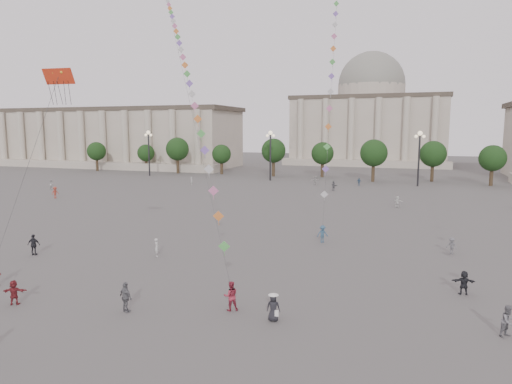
% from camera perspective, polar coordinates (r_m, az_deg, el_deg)
% --- Properties ---
extents(ground, '(360.00, 360.00, 0.00)m').
position_cam_1_polar(ground, '(29.43, -11.68, -14.33)').
color(ground, '#4E4C49').
rests_on(ground, ground).
extents(hall_west, '(84.00, 26.22, 17.20)m').
position_cam_1_polar(hall_west, '(147.30, -18.21, 6.49)').
color(hall_west, '#ADA391').
rests_on(hall_west, ground).
extents(hall_central, '(48.30, 34.30, 35.50)m').
position_cam_1_polar(hall_central, '(153.19, 14.04, 8.86)').
color(hall_central, '#ADA391').
rests_on(hall_central, ground).
extents(tree_row, '(137.12, 5.12, 8.00)m').
position_cam_1_polar(tree_row, '(102.43, 11.23, 4.59)').
color(tree_row, '#35291A').
rests_on(tree_row, ground).
extents(lamp_post_far_west, '(2.00, 0.90, 10.65)m').
position_cam_1_polar(lamp_post_far_west, '(110.55, -13.27, 5.78)').
color(lamp_post_far_west, '#262628').
rests_on(lamp_post_far_west, ground).
extents(lamp_post_mid_west, '(2.00, 0.90, 10.65)m').
position_cam_1_polar(lamp_post_mid_west, '(97.82, 1.81, 5.73)').
color(lamp_post_mid_west, '#262628').
rests_on(lamp_post_mid_west, ground).
extents(lamp_post_mid_east, '(2.00, 0.90, 10.65)m').
position_cam_1_polar(lamp_post_mid_east, '(93.36, 19.75, 5.17)').
color(lamp_post_mid_east, '#262628').
rests_on(lamp_post_mid_east, ground).
extents(person_crowd_0, '(0.97, 0.55, 1.56)m').
position_cam_1_polar(person_crowd_0, '(91.32, 12.74, 1.25)').
color(person_crowd_0, '#2F4C6A').
rests_on(person_crowd_0, ground).
extents(person_crowd_1, '(1.05, 0.98, 1.74)m').
position_cam_1_polar(person_crowd_1, '(92.26, -24.20, 0.87)').
color(person_crowd_1, '#AFAFAB').
rests_on(person_crowd_1, ground).
extents(person_crowd_2, '(1.03, 1.36, 1.87)m').
position_cam_1_polar(person_crowd_2, '(79.82, -23.81, -0.05)').
color(person_crowd_2, '#9D3A2B').
rests_on(person_crowd_2, ground).
extents(person_crowd_3, '(1.57, 0.72, 1.63)m').
position_cam_1_polar(person_crowd_3, '(34.17, 24.55, -10.27)').
color(person_crowd_3, black).
rests_on(person_crowd_3, ground).
extents(person_crowd_4, '(1.69, 1.13, 1.75)m').
position_cam_1_polar(person_crowd_4, '(91.59, 7.40, 1.46)').
color(person_crowd_4, '#BAB9B5').
rests_on(person_crowd_4, ground).
extents(person_crowd_6, '(1.12, 0.97, 1.51)m').
position_cam_1_polar(person_crowd_6, '(44.34, 23.27, -6.18)').
color(person_crowd_6, '#5C5C60').
rests_on(person_crowd_6, ground).
extents(person_crowd_7, '(1.57, 1.07, 1.62)m').
position_cam_1_polar(person_crowd_7, '(67.66, 17.25, -1.16)').
color(person_crowd_7, silver).
rests_on(person_crowd_7, ground).
extents(person_crowd_10, '(0.61, 0.68, 1.55)m').
position_cam_1_polar(person_crowd_10, '(91.57, -8.06, 1.38)').
color(person_crowd_10, beige).
rests_on(person_crowd_10, ground).
extents(person_crowd_12, '(1.54, 1.52, 1.77)m').
position_cam_1_polar(person_crowd_12, '(83.09, 9.69, 0.76)').
color(person_crowd_12, slate).
rests_on(person_crowd_12, ground).
extents(person_crowd_13, '(0.65, 0.70, 1.60)m').
position_cam_1_polar(person_crowd_13, '(40.99, -12.30, -6.77)').
color(person_crowd_13, beige).
rests_on(person_crowd_13, ground).
extents(tourist_2, '(1.54, 1.02, 1.59)m').
position_cam_1_polar(tourist_2, '(33.25, -28.00, -11.02)').
color(tourist_2, maroon).
rests_on(tourist_2, ground).
extents(tourist_3, '(1.19, 0.82, 1.88)m').
position_cam_1_polar(tourist_3, '(29.41, -15.97, -12.53)').
color(tourist_3, slate).
rests_on(tourist_3, ground).
extents(tourist_4, '(1.18, 0.76, 1.87)m').
position_cam_1_polar(tourist_4, '(44.87, -26.02, -5.95)').
color(tourist_4, black).
rests_on(tourist_4, ground).
extents(kite_flyer_0, '(1.13, 1.07, 1.85)m').
position_cam_1_polar(kite_flyer_0, '(28.63, -3.17, -12.83)').
color(kite_flyer_0, maroon).
rests_on(kite_flyer_0, ground).
extents(kite_flyer_1, '(1.27, 1.10, 1.71)m').
position_cam_1_polar(kite_flyer_1, '(45.26, 8.31, -5.21)').
color(kite_flyer_1, '#2F516B').
rests_on(kite_flyer_1, ground).
extents(kite_flyer_2, '(1.06, 1.05, 1.73)m').
position_cam_1_polar(kite_flyer_2, '(28.68, 28.97, -13.94)').
color(kite_flyer_2, slate).
rests_on(kite_flyer_2, ground).
extents(hat_person, '(0.86, 0.63, 1.69)m').
position_cam_1_polar(hat_person, '(27.18, 2.19, -14.14)').
color(hat_person, black).
rests_on(hat_person, ground).
extents(dragon_kite, '(3.53, 1.37, 13.98)m').
position_cam_1_polar(dragon_kite, '(34.32, -23.43, 11.84)').
color(dragon_kite, red).
rests_on(dragon_kite, ground).
extents(kite_train_west, '(31.17, 46.31, 66.06)m').
position_cam_1_polar(kite_train_west, '(56.82, -9.33, 16.57)').
color(kite_train_west, '#3F3F3F').
rests_on(kite_train_west, ground).
extents(kite_train_mid, '(6.25, 41.69, 63.70)m').
position_cam_1_polar(kite_train_mid, '(68.60, 9.99, 21.52)').
color(kite_train_mid, '#3F3F3F').
rests_on(kite_train_mid, ground).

